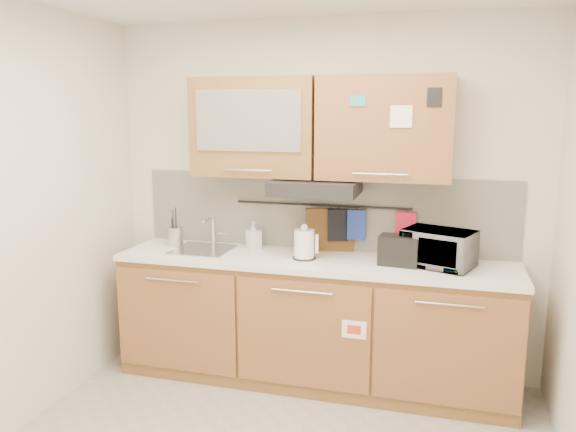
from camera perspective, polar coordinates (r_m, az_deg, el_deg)
The scene contains 17 objects.
wall_back at distance 4.19m, azimuth 3.57°, elevation 1.75°, with size 3.20×3.20×0.00m, color silver.
base_cabinet at distance 4.14m, azimuth 2.51°, elevation -11.23°, with size 2.80×0.64×0.88m.
countertop at distance 3.98m, azimuth 2.56°, elevation -4.62°, with size 2.82×0.62×0.04m, color white.
backsplash at distance 4.20m, azimuth 3.52°, elevation 0.38°, with size 2.80×0.02×0.56m, color silver.
upper_cabinets at distance 3.97m, azimuth 3.04°, elevation 8.95°, with size 1.82×0.37×0.70m.
range_hood at distance 3.93m, azimuth 2.82°, elevation 2.93°, with size 0.60×0.46×0.10m, color black.
sink at distance 4.25m, azimuth -8.61°, elevation -3.38°, with size 0.42×0.40×0.26m.
utensil_rail at distance 4.15m, azimuth 3.41°, elevation 1.10°, with size 0.02×0.02×1.30m, color black.
utensil_crock at distance 4.41m, azimuth -11.38°, elevation -2.01°, with size 0.15×0.15×0.30m.
kettle at distance 3.94m, azimuth 1.69°, elevation -2.98°, with size 0.18×0.16×0.25m.
toaster at distance 3.86m, azimuth 11.24°, elevation -3.42°, with size 0.28×0.19×0.20m.
microwave at distance 3.88m, azimuth 15.04°, elevation -3.18°, with size 0.45×0.30×0.25m, color #999999.
soap_bottle at distance 4.23m, azimuth -3.51°, elevation -1.94°, with size 0.10×0.10×0.21m, color #999999.
cutting_board at distance 4.17m, azimuth 4.25°, elevation -2.25°, with size 0.36×0.03×0.44m, color brown.
oven_mitt at distance 4.11m, azimuth 6.97°, elevation -0.88°, with size 0.13×0.03×0.22m, color navy.
dark_pouch at distance 4.14m, azimuth 5.09°, elevation -0.90°, with size 0.15×0.04×0.24m, color black.
pot_holder at distance 4.07m, azimuth 11.87°, elevation -0.84°, with size 0.14×0.02×0.18m, color red.
Camera 1 is at (0.86, -2.55, 1.95)m, focal length 35.00 mm.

